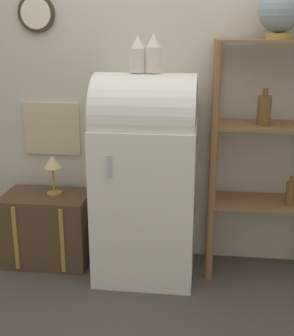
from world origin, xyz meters
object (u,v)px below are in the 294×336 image
object	(u,v)px
suitcase_trunk	(48,228)
vase_left	(138,55)
refrigerator	(146,174)
globe	(281,11)
desk_lamp	(53,166)
vase_center	(153,55)

from	to	relation	value
suitcase_trunk	vase_left	xyz separation A→B (m)	(0.72, -0.07, 1.31)
refrigerator	suitcase_trunk	size ratio (longest dim) A/B	2.30
suitcase_trunk	globe	size ratio (longest dim) A/B	1.97
refrigerator	desk_lamp	bearing A→B (deg)	173.14
suitcase_trunk	vase_center	distance (m)	1.56
vase_center	suitcase_trunk	bearing A→B (deg)	174.85
vase_center	vase_left	bearing A→B (deg)	-179.76
suitcase_trunk	globe	xyz separation A→B (m)	(1.63, 0.06, 1.59)
globe	refrigerator	bearing A→B (deg)	-171.89
refrigerator	globe	bearing A→B (deg)	8.11
vase_left	desk_lamp	distance (m)	1.05
globe	desk_lamp	xyz separation A→B (m)	(-1.57, -0.04, -1.09)
globe	vase_left	xyz separation A→B (m)	(-0.91, -0.13, -0.28)
refrigerator	suitcase_trunk	world-z (taller)	refrigerator
refrigerator	vase_center	bearing A→B (deg)	-9.37
desk_lamp	refrigerator	bearing A→B (deg)	-6.86
vase_left	desk_lamp	world-z (taller)	vase_left
vase_center	refrigerator	bearing A→B (deg)	170.63
vase_left	desk_lamp	xyz separation A→B (m)	(-0.66, 0.09, -0.81)
globe	desk_lamp	bearing A→B (deg)	-178.65
vase_left	desk_lamp	bearing A→B (deg)	171.85
suitcase_trunk	globe	bearing A→B (deg)	2.00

